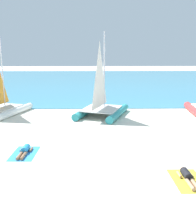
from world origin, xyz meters
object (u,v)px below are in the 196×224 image
Objects in this scene: sailboat_white at (0,103)px; sunbather_right at (188,176)px; sunbather_left at (25,150)px; towel_right at (188,180)px; towel_left at (24,153)px; sailboat_teal at (102,104)px.

sunbather_right is (10.32, -10.81, -0.71)m from sailboat_white.
towel_right is (6.64, -2.88, -0.13)m from sunbather_left.
sailboat_white is 8.83m from sunbather_left.
towel_left and towel_right have the same top height.
sailboat_white is 2.97× the size of towel_right.
sailboat_white reaches higher than sunbather_right.
sailboat_white reaches higher than sunbather_left.
towel_left is (-3.80, -7.38, -0.88)m from sailboat_teal.
sailboat_teal is 3.12× the size of towel_left.
towel_left is 1.00× the size of towel_right.
sailboat_teal is 10.54m from sunbather_right.
sailboat_teal is 10.62m from towel_right.
sailboat_white is 2.97× the size of towel_left.
sailboat_teal is (7.47, -0.68, 0.04)m from sailboat_white.
sailboat_white is 7.50m from sailboat_teal.
towel_right is (10.32, -10.87, -0.83)m from sailboat_white.
sunbather_left is 0.82× the size of towel_right.
sailboat_white is 3.62× the size of sunbather_right.
sunbather_left is at bearing -97.96° from sailboat_teal.
sailboat_teal is 3.81× the size of sunbather_right.
towel_right is 0.14m from sunbather_right.
sailboat_white reaches higher than towel_right.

